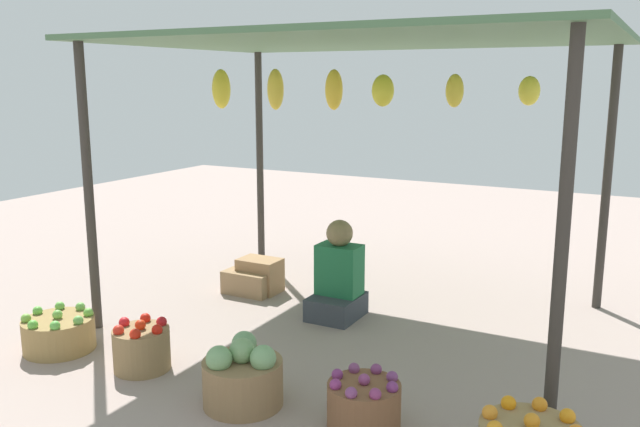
# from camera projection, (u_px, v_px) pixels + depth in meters

# --- Properties ---
(ground_plane) EXTENTS (14.00, 14.00, 0.00)m
(ground_plane) POSITION_uv_depth(u_px,v_px,m) (357.00, 317.00, 5.27)
(ground_plane) COLOR #A38E85
(market_stall_structure) EXTENTS (3.60, 2.57, 2.15)m
(market_stall_structure) POSITION_uv_depth(u_px,v_px,m) (359.00, 58.00, 4.88)
(market_stall_structure) COLOR #38332D
(market_stall_structure) RESTS_ON ground
(vendor_person) EXTENTS (0.36, 0.44, 0.78)m
(vendor_person) POSITION_uv_depth(u_px,v_px,m) (338.00, 280.00, 5.23)
(vendor_person) COLOR #373E45
(vendor_person) RESTS_ON ground
(basket_green_apples) EXTENTS (0.49, 0.49, 0.29)m
(basket_green_apples) POSITION_uv_depth(u_px,v_px,m) (59.00, 333.00, 4.61)
(basket_green_apples) COLOR #9A7B47
(basket_green_apples) RESTS_ON ground
(basket_red_tomatoes) EXTENTS (0.36, 0.36, 0.34)m
(basket_red_tomatoes) POSITION_uv_depth(u_px,v_px,m) (142.00, 348.00, 4.30)
(basket_red_tomatoes) COLOR olive
(basket_red_tomatoes) RESTS_ON ground
(basket_cabbages) EXTENTS (0.46, 0.46, 0.40)m
(basket_cabbages) POSITION_uv_depth(u_px,v_px,m) (243.00, 377.00, 3.82)
(basket_cabbages) COLOR olive
(basket_cabbages) RESTS_ON ground
(basket_purple_onions) EXTENTS (0.40, 0.40, 0.32)m
(basket_purple_onions) POSITION_uv_depth(u_px,v_px,m) (364.00, 405.00, 3.56)
(basket_purple_onions) COLOR brown
(basket_purple_onions) RESTS_ON ground
(wooden_crate_near_vendor) EXTENTS (0.43, 0.28, 0.20)m
(wooden_crate_near_vendor) POSITION_uv_depth(u_px,v_px,m) (250.00, 282.00, 5.84)
(wooden_crate_near_vendor) COLOR #9D7A53
(wooden_crate_near_vendor) RESTS_ON ground
(wooden_crate_stacked_rear) EXTENTS (0.36, 0.25, 0.30)m
(wooden_crate_stacked_rear) POSITION_uv_depth(u_px,v_px,m) (260.00, 275.00, 5.87)
(wooden_crate_stacked_rear) COLOR #A47A50
(wooden_crate_stacked_rear) RESTS_ON ground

